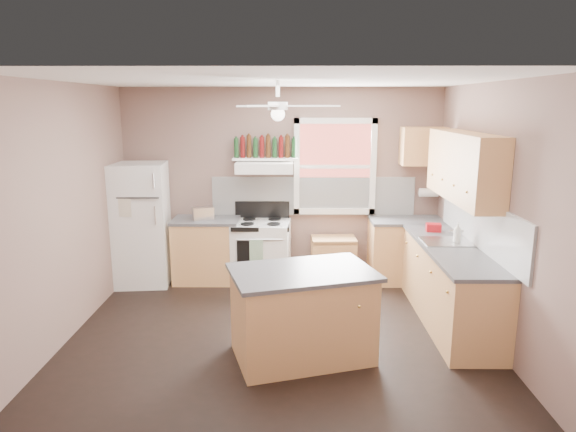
{
  "coord_description": "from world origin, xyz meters",
  "views": [
    {
      "loc": [
        0.14,
        -5.27,
        2.47
      ],
      "look_at": [
        0.1,
        0.3,
        1.25
      ],
      "focal_mm": 32.0,
      "sensor_mm": 36.0,
      "label": 1
    }
  ],
  "objects_px": {
    "refrigerator": "(141,224)",
    "stove": "(262,252)",
    "cart": "(333,259)",
    "island": "(302,316)",
    "toaster": "(203,213)"
  },
  "relations": [
    {
      "from": "refrigerator",
      "to": "stove",
      "type": "distance_m",
      "value": 1.71
    },
    {
      "from": "cart",
      "to": "island",
      "type": "bearing_deg",
      "value": -104.08
    },
    {
      "from": "refrigerator",
      "to": "island",
      "type": "bearing_deg",
      "value": -49.96
    },
    {
      "from": "toaster",
      "to": "island",
      "type": "height_order",
      "value": "toaster"
    },
    {
      "from": "toaster",
      "to": "island",
      "type": "relative_size",
      "value": 0.22
    },
    {
      "from": "refrigerator",
      "to": "stove",
      "type": "xyz_separation_m",
      "value": [
        1.65,
        0.07,
        -0.41
      ]
    },
    {
      "from": "cart",
      "to": "refrigerator",
      "type": "bearing_deg",
      "value": -178.88
    },
    {
      "from": "refrigerator",
      "to": "toaster",
      "type": "height_order",
      "value": "refrigerator"
    },
    {
      "from": "toaster",
      "to": "stove",
      "type": "relative_size",
      "value": 0.33
    },
    {
      "from": "refrigerator",
      "to": "stove",
      "type": "bearing_deg",
      "value": -2.88
    },
    {
      "from": "toaster",
      "to": "cart",
      "type": "relative_size",
      "value": 0.45
    },
    {
      "from": "refrigerator",
      "to": "cart",
      "type": "relative_size",
      "value": 2.73
    },
    {
      "from": "toaster",
      "to": "refrigerator",
      "type": "bearing_deg",
      "value": 163.63
    },
    {
      "from": "toaster",
      "to": "cart",
      "type": "bearing_deg",
      "value": -15.54
    },
    {
      "from": "refrigerator",
      "to": "toaster",
      "type": "bearing_deg",
      "value": -2.73
    }
  ]
}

